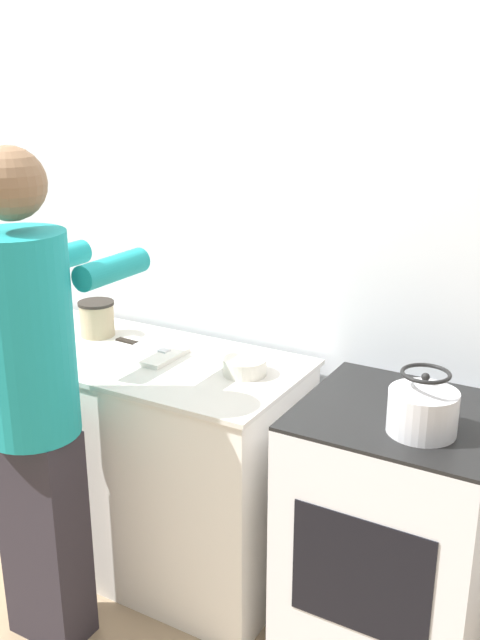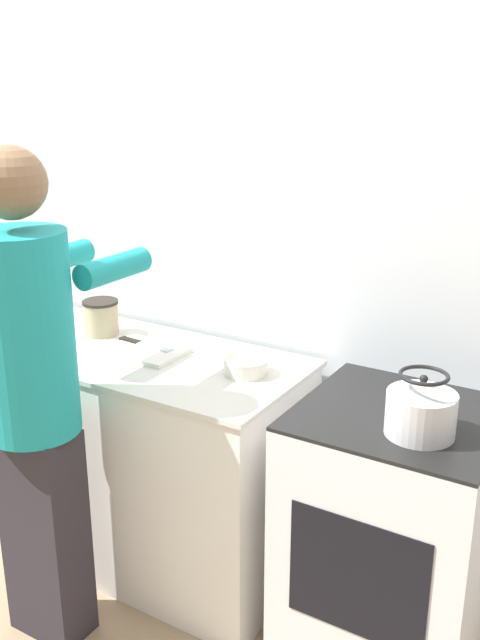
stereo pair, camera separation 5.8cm
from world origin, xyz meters
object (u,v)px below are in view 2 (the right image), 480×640
Objects in this scene: canister_jar at (101,317)px; cutting_board at (145,351)px; oven at (391,537)px; bowl_prep at (246,366)px; kettle at (421,409)px; person at (34,388)px; knife at (144,344)px.

cutting_board is at bearing -15.55° from canister_jar.
oven is 5.78× the size of bowl_prep.
kettle is 0.70m from bowl_prep.
kettle is at bearing 19.38° from person.
canister_jar is at bearing 175.47° from bowl_prep.
knife is at bearing 89.52° from person.
kettle is (1.11, -0.12, 0.08)m from cutting_board.
canister_jar is (-0.26, 0.05, 0.05)m from knife.
kettle is (0.09, -0.11, 0.53)m from oven.
cutting_board reaches higher than oven.
canister_jar is at bearing 112.48° from person.
canister_jar reaches higher than bowl_prep.
person is 6.73× the size of knife.
cutting_board is 0.44m from bowl_prep.
person is 0.56m from knife.
cutting_board is 1.89× the size of bowl_prep.
person is at bearing -160.62° from kettle.
knife is 1.63× the size of bowl_prep.
canister_jar is at bearing 175.73° from oven.
oven is 1.27m from person.
knife is (0.00, 0.56, -0.03)m from person.
canister_jar reaches higher than oven.
cutting_board is 0.05m from knife.
bowl_prep is (-0.68, 0.15, -0.06)m from kettle.
oven is at bearing 25.81° from person.
cutting_board is 0.31m from canister_jar.
oven is 3.06× the size of cutting_board.
canister_jar reaches higher than cutting_board.
knife is 0.27m from canister_jar.
oven is 6.19× the size of canister_jar.
oven is 4.43× the size of kettle.
kettle is (1.15, 0.41, 0.04)m from person.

